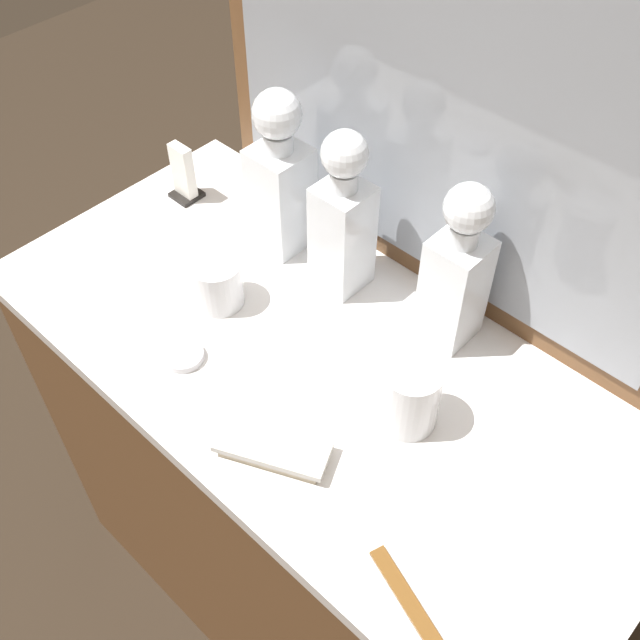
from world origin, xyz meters
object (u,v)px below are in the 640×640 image
porcelain_dish (184,356)px  napkin_holder (184,176)px  crystal_decanter_front (280,187)px  crystal_tumbler_left (218,284)px  silver_brush_far_left (273,449)px  tortoiseshell_comb (407,599)px  crystal_decanter_rear (455,279)px  crystal_decanter_far_left (342,227)px  crystal_tumbler_far_left (408,399)px

porcelain_dish → napkin_holder: napkin_holder is taller
crystal_decanter_front → napkin_holder: size_ratio=2.67×
crystal_tumbler_left → porcelain_dish: 0.13m
silver_brush_far_left → napkin_holder: size_ratio=1.52×
tortoiseshell_comb → crystal_tumbler_left: bearing=161.8°
crystal_decanter_rear → crystal_decanter_far_left: bearing=-171.6°
crystal_decanter_far_left → tortoiseshell_comb: 0.55m
crystal_decanter_rear → crystal_decanter_front: size_ratio=0.96×
crystal_decanter_far_left → porcelain_dish: crystal_decanter_far_left is taller
crystal_tumbler_left → tortoiseshell_comb: (0.53, -0.17, -0.03)m
crystal_tumbler_far_left → napkin_holder: napkin_holder is taller
crystal_tumbler_left → tortoiseshell_comb: size_ratio=0.59×
tortoiseshell_comb → crystal_decanter_far_left: bearing=140.5°
tortoiseshell_comb → napkin_holder: (-0.78, 0.31, 0.04)m
crystal_tumbler_left → porcelain_dish: (0.05, -0.12, -0.03)m
crystal_decanter_far_left → crystal_tumbler_left: (-0.11, -0.17, -0.08)m
crystal_decanter_far_left → crystal_tumbler_left: bearing=-123.1°
crystal_decanter_far_left → napkin_holder: size_ratio=2.62×
silver_brush_far_left → tortoiseshell_comb: silver_brush_far_left is taller
crystal_decanter_far_left → silver_brush_far_left: crystal_decanter_far_left is taller
silver_brush_far_left → porcelain_dish: bearing=173.7°
napkin_holder → tortoiseshell_comb: bearing=-21.8°
crystal_tumbler_left → tortoiseshell_comb: 0.56m
crystal_decanter_rear → tortoiseshell_comb: bearing=-59.2°
silver_brush_far_left → crystal_decanter_rear: bearing=83.9°
crystal_tumbler_far_left → porcelain_dish: size_ratio=1.75×
silver_brush_far_left → napkin_holder: (-0.52, 0.28, 0.03)m
crystal_decanter_front → crystal_decanter_rear: bearing=4.4°
crystal_decanter_far_left → tortoiseshell_comb: (0.42, -0.35, -0.11)m
crystal_decanter_front → crystal_tumbler_far_left: bearing=-20.6°
crystal_decanter_far_left → crystal_decanter_rear: size_ratio=1.02×
crystal_decanter_far_left → napkin_holder: bearing=-174.7°
crystal_tumbler_left → tortoiseshell_comb: bearing=-18.2°
crystal_decanter_far_left → crystal_tumbler_far_left: (0.26, -0.15, -0.07)m
crystal_tumbler_far_left → silver_brush_far_left: bearing=-119.9°
silver_brush_far_left → crystal_tumbler_left: bearing=152.3°
crystal_decanter_front → porcelain_dish: (0.08, -0.29, -0.11)m
porcelain_dish → silver_brush_far_left: bearing=-6.3°
crystal_decanter_rear → crystal_tumbler_left: 0.37m
napkin_holder → crystal_decanter_far_left: bearing=5.3°
crystal_tumbler_far_left → silver_brush_far_left: 0.20m
crystal_tumbler_left → napkin_holder: (-0.25, 0.14, 0.01)m
crystal_tumbler_left → napkin_holder: size_ratio=0.75×
crystal_tumbler_far_left → napkin_holder: (-0.61, 0.11, -0.00)m
porcelain_dish → crystal_decanter_rear: bearing=51.2°
tortoiseshell_comb → porcelain_dish: bearing=173.3°
silver_brush_far_left → napkin_holder: napkin_holder is taller
crystal_tumbler_far_left → silver_brush_far_left: (-0.10, -0.17, -0.04)m
crystal_tumbler_left → crystal_tumbler_far_left: bearing=3.8°
porcelain_dish → tortoiseshell_comb: bearing=-6.7°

